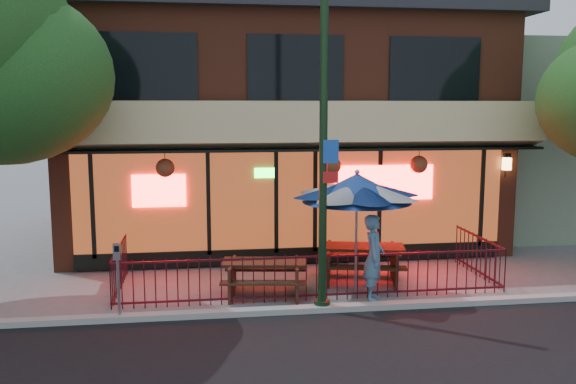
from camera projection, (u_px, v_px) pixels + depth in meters
name	position (u px, v px, depth m)	size (l,w,h in m)	color
ground	(318.00, 303.00, 12.64)	(80.00, 80.00, 0.00)	gray
curb	(323.00, 309.00, 12.14)	(80.00, 0.25, 0.12)	#999993
restaurant_building	(277.00, 104.00, 19.02)	(12.96, 9.49, 8.05)	brown
neighbor_building	(534.00, 137.00, 20.99)	(6.00, 7.00, 6.00)	gray
patio_fence	(314.00, 268.00, 13.04)	(8.44, 2.62, 1.00)	#3D0D16
street_light	(323.00, 154.00, 11.80)	(0.43, 0.32, 7.00)	black
picnic_table_left	(264.00, 273.00, 13.11)	(1.97, 1.62, 0.77)	#392014
picnic_table_right	(361.00, 258.00, 14.21)	(2.24, 1.90, 0.84)	#352312
patio_umbrella	(357.00, 188.00, 13.13)	(2.37, 2.37, 2.71)	gray
pedestrian	(374.00, 258.00, 12.77)	(0.67, 0.44, 1.82)	teal
parking_meter_near	(118.00, 269.00, 11.48)	(0.14, 0.13, 1.51)	gray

